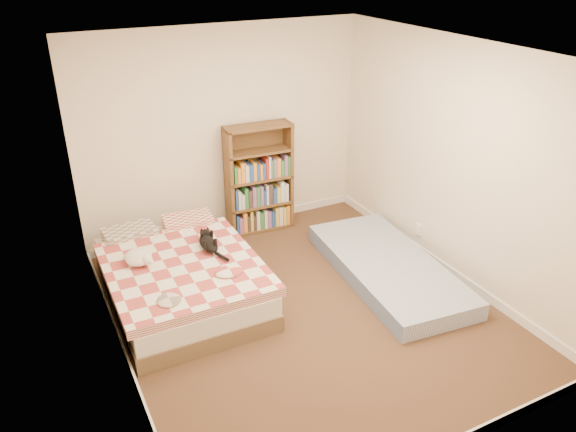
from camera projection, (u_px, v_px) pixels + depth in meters
name	position (u px, v px, depth m)	size (l,w,h in m)	color
room	(305.00, 200.00, 5.06)	(3.51, 4.01, 2.51)	#42271C
bed	(180.00, 276.00, 5.70)	(1.46, 1.97, 0.53)	brown
bookshelf	(259.00, 190.00, 6.96)	(0.83, 0.31, 1.36)	#51331B
floor_mattress	(388.00, 268.00, 6.11)	(0.96, 2.13, 0.19)	#677FAD
black_cat	(208.00, 242.00, 5.73)	(0.23, 0.60, 0.14)	black
white_dog	(139.00, 257.00, 5.44)	(0.31, 0.34, 0.14)	silver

